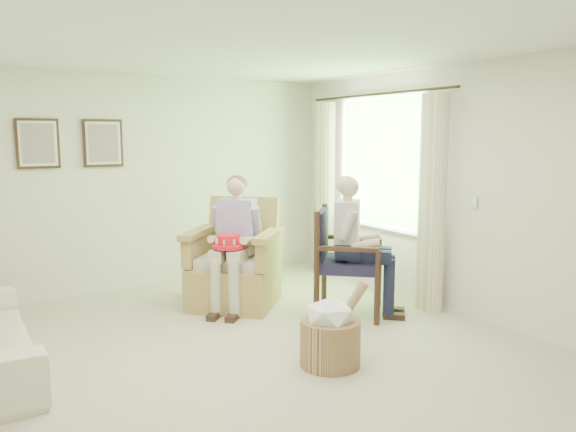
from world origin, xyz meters
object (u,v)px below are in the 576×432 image
at_px(wood_armchair, 344,256).
at_px(person_wicker, 239,232).
at_px(hatbox, 331,332).
at_px(person_dark, 355,235).
at_px(wicker_armchair, 233,272).
at_px(red_hat, 228,243).

xyz_separation_m(wood_armchair, person_wicker, (-0.90, 0.68, 0.24)).
bearing_deg(hatbox, person_dark, 43.64).
xyz_separation_m(wicker_armchair, person_wicker, (0.00, -0.15, 0.47)).
height_order(person_wicker, hatbox, person_wicker).
distance_m(red_hat, hatbox, 1.73).
xyz_separation_m(wood_armchair, person_dark, (0.00, -0.18, 0.26)).
distance_m(wicker_armchair, red_hat, 0.51).
xyz_separation_m(wicker_armchair, person_dark, (0.90, -1.01, 0.48)).
height_order(wood_armchair, person_wicker, person_wicker).
bearing_deg(red_hat, person_wicker, 34.75).
bearing_deg(person_dark, wood_armchair, 41.96).
xyz_separation_m(red_hat, hatbox, (0.11, -1.66, -0.48)).
distance_m(person_wicker, red_hat, 0.23).
distance_m(person_dark, hatbox, 1.46).
bearing_deg(wood_armchair, hatbox, -179.33).
xyz_separation_m(person_dark, red_hat, (-1.08, 0.73, -0.09)).
distance_m(wicker_armchair, wood_armchair, 1.25).
bearing_deg(person_wicker, wicker_armchair, 134.36).
bearing_deg(red_hat, person_dark, -34.18).
height_order(person_wicker, person_dark, person_dark).
height_order(person_dark, red_hat, person_dark).
bearing_deg(person_dark, wicker_armchair, 83.54).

